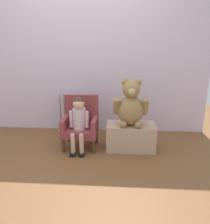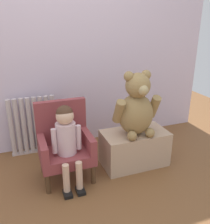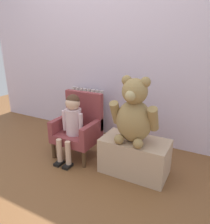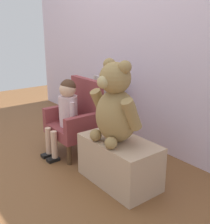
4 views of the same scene
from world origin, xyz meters
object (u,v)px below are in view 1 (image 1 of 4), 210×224
Objects in this scene: radiator at (73,113)px; child_figure at (79,116)px; child_armchair at (81,123)px; low_bench at (131,136)px; large_teddy_bear at (131,105)px.

radiator is 0.87× the size of child_figure.
child_figure is at bearing -90.00° from child_armchair.
radiator reaches higher than low_bench.
child_armchair is 0.98× the size of child_figure.
child_armchair reaches higher than radiator.
radiator is 0.70m from child_figure.
low_bench is at bearing 67.46° from large_teddy_bear.
low_bench is (0.68, -0.05, -0.15)m from child_armchair.
child_figure is 1.13× the size of low_bench.
large_teddy_bear is at bearing -7.03° from child_armchair.
large_teddy_bear is (-0.01, -0.03, 0.44)m from low_bench.
low_bench is (0.90, -0.58, -0.14)m from radiator.
radiator is at bearing 113.00° from child_armchair.
large_teddy_bear reaches higher than child_figure.
child_armchair is 1.15× the size of large_teddy_bear.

